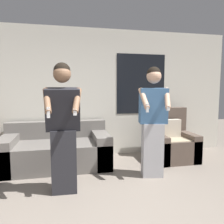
{
  "coord_description": "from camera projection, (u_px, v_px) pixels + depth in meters",
  "views": [
    {
      "loc": [
        -0.42,
        -1.94,
        1.45
      ],
      "look_at": [
        0.26,
        1.23,
        1.1
      ],
      "focal_mm": 35.0,
      "sensor_mm": 36.0,
      "label": 1
    }
  ],
  "objects": [
    {
      "name": "person_left",
      "position": [
        63.0,
        128.0,
        2.98
      ],
      "size": [
        0.52,
        0.5,
        1.79
      ],
      "color": "#28282D",
      "rests_on": "ground_plane"
    },
    {
      "name": "armchair",
      "position": [
        171.0,
        143.0,
        4.5
      ],
      "size": [
        0.84,
        0.81,
        1.05
      ],
      "color": "brown",
      "rests_on": "ground_plane"
    },
    {
      "name": "wall_back",
      "position": [
        86.0,
        93.0,
        4.63
      ],
      "size": [
        6.48,
        0.07,
        2.7
      ],
      "color": "beige",
      "rests_on": "ground_plane"
    },
    {
      "name": "couch",
      "position": [
        57.0,
        151.0,
        4.09
      ],
      "size": [
        1.94,
        1.0,
        0.8
      ],
      "color": "slate",
      "rests_on": "ground_plane"
    },
    {
      "name": "person_right",
      "position": [
        153.0,
        121.0,
        3.55
      ],
      "size": [
        0.5,
        0.52,
        1.8
      ],
      "color": "#B2B2B7",
      "rests_on": "ground_plane"
    }
  ]
}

